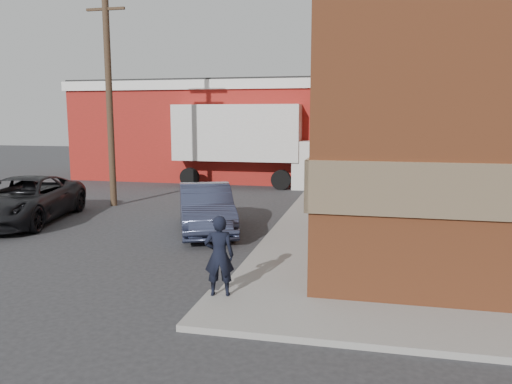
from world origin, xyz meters
The scene contains 8 objects.
ground centered at (0.00, 0.00, 0.00)m, with size 90.00×90.00×0.00m, color #28282B.
sidewalk_west centered at (0.60, 9.00, 0.06)m, with size 1.80×18.00×0.12m, color gray.
warehouse centered at (-6.00, 20.00, 2.81)m, with size 16.30×8.30×5.60m.
utility_pole centered at (-7.50, 9.00, 4.75)m, with size 2.00×0.26×9.00m.
man centered at (-0.20, -0.25, 0.92)m, with size 0.58×0.38×1.60m, color black.
sedan centered at (-2.36, 5.41, 0.74)m, with size 1.57×4.51×1.49m, color #343A57.
suv_a centered at (-8.90, 5.35, 0.77)m, with size 2.57×5.58×1.55m, color black.
box_truck centered at (-3.18, 16.00, 2.42)m, with size 8.50×2.65×4.19m.
Camera 1 is at (2.57, -9.29, 3.61)m, focal length 35.00 mm.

